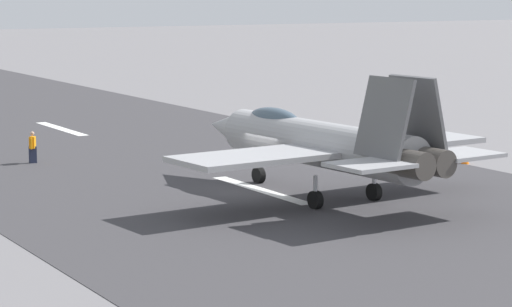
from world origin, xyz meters
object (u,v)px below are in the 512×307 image
fighter_jet (319,142)px  marker_cone_far (267,119)px  crew_person (33,147)px  marker_cone_mid (465,159)px

fighter_jet → marker_cone_far: size_ratio=29.93×
crew_person → marker_cone_mid: size_ratio=3.06×
marker_cone_mid → marker_cone_far: same height
fighter_jet → marker_cone_mid: size_ratio=29.93×
fighter_jet → marker_cone_far: bearing=-26.0°
crew_person → marker_cone_mid: bearing=-120.5°
crew_person → marker_cone_mid: (-11.49, -19.49, -0.57)m
crew_person → marker_cone_mid: crew_person is taller
fighter_jet → crew_person: size_ratio=9.79×
marker_cone_far → marker_cone_mid: bearing=180.0°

